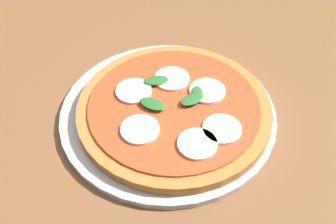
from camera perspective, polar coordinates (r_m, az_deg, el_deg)
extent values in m
cube|color=brown|center=(0.78, -3.81, 0.99)|extent=(1.38, 1.16, 0.04)
cube|color=brown|center=(1.60, -16.00, 9.14)|extent=(0.07, 0.07, 0.71)
cylinder|color=#B2B2B7|center=(0.73, 0.00, -0.22)|extent=(0.38, 0.38, 0.01)
cylinder|color=#B27033|center=(0.71, 0.83, 0.32)|extent=(0.34, 0.34, 0.02)
cylinder|color=#CC4723|center=(0.71, 0.84, 0.93)|extent=(0.29, 0.29, 0.00)
cylinder|color=white|center=(0.67, 7.46, -2.32)|extent=(0.06, 0.06, 0.00)
cylinder|color=white|center=(0.73, 5.46, 2.94)|extent=(0.06, 0.06, 0.00)
cylinder|color=white|center=(0.75, 0.53, 4.62)|extent=(0.06, 0.06, 0.00)
cylinder|color=white|center=(0.73, -4.40, 2.82)|extent=(0.06, 0.06, 0.00)
cylinder|color=white|center=(0.66, -3.89, -2.41)|extent=(0.06, 0.06, 0.00)
cylinder|color=white|center=(0.65, 4.07, -4.40)|extent=(0.06, 0.06, 0.00)
ellipsoid|color=#286B2D|center=(0.71, 3.38, 1.79)|extent=(0.05, 0.05, 0.00)
ellipsoid|color=#286B2D|center=(0.72, 4.06, 2.63)|extent=(0.03, 0.04, 0.00)
ellipsoid|color=#286B2D|center=(0.74, -1.63, 4.40)|extent=(0.05, 0.04, 0.00)
ellipsoid|color=#286B2D|center=(0.70, -2.13, 1.15)|extent=(0.05, 0.03, 0.00)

